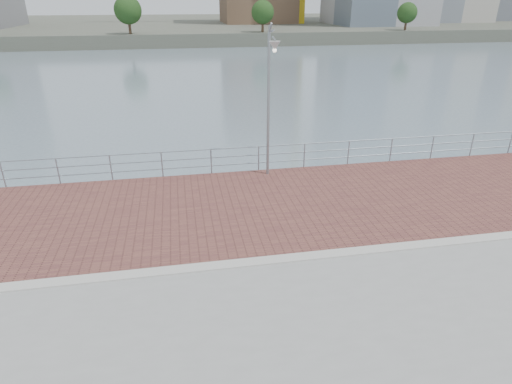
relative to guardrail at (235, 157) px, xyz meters
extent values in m
plane|color=slate|center=(0.00, -7.00, -2.69)|extent=(400.00, 400.00, 0.00)
cube|color=brown|center=(0.00, -3.40, -0.68)|extent=(40.00, 6.80, 0.02)
cube|color=#B7B5AD|center=(0.00, -7.00, -0.66)|extent=(40.00, 0.40, 0.06)
cube|color=#4C5142|center=(0.00, 115.50, -1.44)|extent=(320.00, 95.00, 2.50)
cylinder|color=#8C9EA8|center=(-9.24, 0.00, -0.14)|extent=(0.06, 0.06, 1.10)
cylinder|color=#8C9EA8|center=(-7.18, 0.00, -0.14)|extent=(0.06, 0.06, 1.10)
cylinder|color=#8C9EA8|center=(-5.13, 0.00, -0.14)|extent=(0.06, 0.06, 1.10)
cylinder|color=#8C9EA8|center=(-3.08, 0.00, -0.14)|extent=(0.06, 0.06, 1.10)
cylinder|color=#8C9EA8|center=(-1.03, 0.00, -0.14)|extent=(0.06, 0.06, 1.10)
cylinder|color=#8C9EA8|center=(1.03, 0.00, -0.14)|extent=(0.06, 0.06, 1.10)
cylinder|color=#8C9EA8|center=(3.08, 0.00, -0.14)|extent=(0.06, 0.06, 1.10)
cylinder|color=#8C9EA8|center=(5.13, 0.00, -0.14)|extent=(0.06, 0.06, 1.10)
cylinder|color=#8C9EA8|center=(7.18, 0.00, -0.14)|extent=(0.06, 0.06, 1.10)
cylinder|color=#8C9EA8|center=(9.24, 0.00, -0.14)|extent=(0.06, 0.06, 1.10)
cylinder|color=#8C9EA8|center=(11.29, 0.00, -0.14)|extent=(0.06, 0.06, 1.10)
cylinder|color=#8C9EA8|center=(13.34, 0.00, -0.14)|extent=(0.06, 0.06, 1.10)
cylinder|color=#8C9EA8|center=(0.00, 0.00, 0.41)|extent=(39.00, 0.05, 0.05)
cylinder|color=#8C9EA8|center=(0.00, 0.00, 0.03)|extent=(39.00, 0.05, 0.05)
cylinder|color=#8C9EA8|center=(0.00, 0.00, -0.33)|extent=(39.00, 0.05, 0.05)
cylinder|color=gray|center=(1.32, -0.50, 2.19)|extent=(0.12, 0.12, 5.77)
cylinder|color=gray|center=(1.32, -0.98, 5.08)|extent=(0.07, 0.96, 0.07)
cone|color=#B2B2AD|center=(1.32, -1.46, 4.88)|extent=(0.42, 0.42, 0.34)
cylinder|color=#473323|center=(-10.00, 70.00, 1.73)|extent=(0.50, 0.50, 3.84)
sphere|color=#193814|center=(-10.00, 70.00, 3.92)|extent=(4.94, 4.94, 4.94)
cylinder|color=#473323|center=(15.00, 70.00, 1.50)|extent=(0.50, 0.50, 3.39)
sphere|color=#193814|center=(15.00, 70.00, 3.44)|extent=(4.35, 4.35, 4.35)
cylinder|color=#473323|center=(45.00, 70.00, 1.37)|extent=(0.50, 0.50, 3.12)
sphere|color=#193814|center=(45.00, 70.00, 3.15)|extent=(4.01, 4.01, 4.01)
camera|label=1|loc=(-2.21, -17.12, 6.27)|focal=30.00mm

